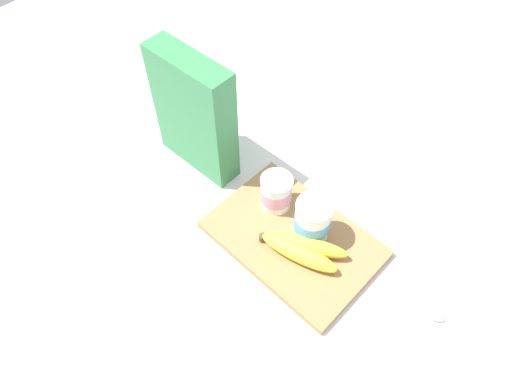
{
  "coord_description": "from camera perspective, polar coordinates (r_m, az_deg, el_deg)",
  "views": [
    {
      "loc": [
        0.28,
        -0.39,
        0.79
      ],
      "look_at": [
        -0.1,
        0.0,
        0.07
      ],
      "focal_mm": 32.25,
      "sensor_mm": 36.0,
      "label": 1
    }
  ],
  "objects": [
    {
      "name": "spoon",
      "position": [
        0.9,
        19.64,
        -13.3
      ],
      "size": [
        0.13,
        0.05,
        0.01
      ],
      "color": "silver",
      "rests_on": "ground_plane"
    },
    {
      "name": "banana_bunch",
      "position": [
        0.88,
        5.67,
        -7.02
      ],
      "size": [
        0.16,
        0.11,
        0.04
      ],
      "color": "yellow",
      "rests_on": "cutting_board"
    },
    {
      "name": "yogurt_cup_back",
      "position": [
        0.88,
        7.01,
        -3.53
      ],
      "size": [
        0.07,
        0.07,
        0.1
      ],
      "color": "white",
      "rests_on": "cutting_board"
    },
    {
      "name": "cutting_board",
      "position": [
        0.92,
        4.64,
        -5.78
      ],
      "size": [
        0.32,
        0.22,
        0.02
      ],
      "primitive_type": "cube",
      "color": "#A37A4C",
      "rests_on": "ground_plane"
    },
    {
      "name": "cereal_box",
      "position": [
        0.96,
        -7.66,
        9.54
      ],
      "size": [
        0.19,
        0.07,
        0.28
      ],
      "primitive_type": "cube",
      "rotation": [
        0.0,
        0.0,
        3.18
      ],
      "color": "#38844C",
      "rests_on": "ground_plane"
    },
    {
      "name": "ground_plane",
      "position": [
        0.93,
        4.6,
        -6.04
      ],
      "size": [
        2.4,
        2.4,
        0.0
      ],
      "primitive_type": "plane",
      "color": "silver"
    },
    {
      "name": "yogurt_cup_front",
      "position": [
        0.92,
        2.51,
        -0.05
      ],
      "size": [
        0.07,
        0.07,
        0.08
      ],
      "color": "white",
      "rests_on": "cutting_board"
    }
  ]
}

